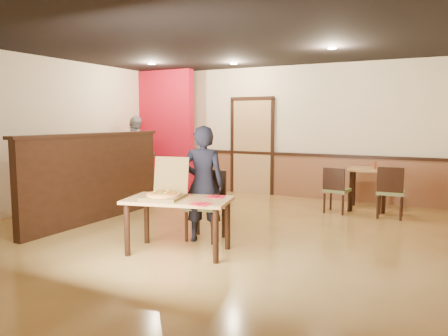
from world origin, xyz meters
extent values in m
plane|color=tan|center=(0.00, 0.00, 0.00)|extent=(7.00, 7.00, 0.00)
plane|color=black|center=(0.00, 0.00, 2.80)|extent=(7.00, 7.00, 0.00)
plane|color=beige|center=(0.00, 3.50, 1.40)|extent=(7.00, 0.00, 7.00)
plane|color=beige|center=(-3.50, 0.00, 1.40)|extent=(0.00, 7.00, 7.00)
cube|color=brown|center=(0.00, 3.47, 0.45)|extent=(7.00, 0.04, 0.90)
cube|color=black|center=(0.00, 3.45, 0.92)|extent=(7.00, 0.06, 0.06)
cube|color=tan|center=(-0.80, 3.46, 1.05)|extent=(0.90, 0.06, 2.10)
cube|color=black|center=(-2.00, -0.20, 0.70)|extent=(0.14, 3.00, 1.40)
cube|color=black|center=(-2.00, -0.20, 1.42)|extent=(0.20, 3.10, 0.05)
cube|color=red|center=(-2.90, 3.00, 1.40)|extent=(1.60, 0.20, 2.78)
cylinder|color=beige|center=(-2.30, 1.80, 2.78)|extent=(0.14, 0.14, 0.02)
cylinder|color=beige|center=(-0.80, 2.50, 2.78)|extent=(0.14, 0.14, 0.02)
cylinder|color=beige|center=(1.40, 1.50, 2.78)|extent=(0.14, 0.14, 0.02)
cube|color=#B5854C|center=(0.15, -1.02, 0.67)|extent=(1.41, 1.00, 0.04)
cylinder|color=black|center=(-0.34, -1.43, 0.32)|extent=(0.07, 0.07, 0.65)
cylinder|color=black|center=(-0.46, -0.87, 0.32)|extent=(0.07, 0.07, 0.65)
cylinder|color=black|center=(0.76, -1.18, 0.32)|extent=(0.07, 0.07, 0.65)
cylinder|color=black|center=(0.63, -0.62, 0.32)|extent=(0.07, 0.07, 0.65)
cube|color=olive|center=(0.15, -0.35, 0.47)|extent=(0.52, 0.52, 0.06)
cube|color=black|center=(0.12, -0.14, 0.73)|extent=(0.45, 0.09, 0.45)
cylinder|color=black|center=(-0.03, -0.56, 0.20)|extent=(0.05, 0.05, 0.41)
cylinder|color=black|center=(-0.07, -0.18, 0.20)|extent=(0.05, 0.05, 0.41)
cylinder|color=black|center=(0.36, -0.52, 0.20)|extent=(0.05, 0.05, 0.41)
cylinder|color=black|center=(0.32, -0.14, 0.20)|extent=(0.05, 0.05, 0.41)
cube|color=olive|center=(1.37, 2.26, 0.40)|extent=(0.45, 0.45, 0.05)
cube|color=black|center=(1.36, 2.08, 0.63)|extent=(0.39, 0.08, 0.39)
cylinder|color=black|center=(1.56, 2.41, 0.18)|extent=(0.04, 0.04, 0.35)
cylinder|color=black|center=(1.52, 2.08, 0.18)|extent=(0.04, 0.04, 0.35)
cylinder|color=black|center=(1.23, 2.44, 0.18)|extent=(0.04, 0.04, 0.35)
cylinder|color=black|center=(1.19, 2.11, 0.18)|extent=(0.04, 0.04, 0.35)
cube|color=olive|center=(2.27, 2.26, 0.44)|extent=(0.46, 0.46, 0.06)
cube|color=black|center=(2.28, 2.06, 0.67)|extent=(0.42, 0.06, 0.42)
cylinder|color=black|center=(2.45, 2.45, 0.19)|extent=(0.04, 0.04, 0.38)
cylinder|color=black|center=(2.46, 2.09, 0.19)|extent=(0.04, 0.04, 0.38)
cylinder|color=black|center=(2.09, 2.43, 0.19)|extent=(0.04, 0.04, 0.38)
cylinder|color=black|center=(2.10, 2.07, 0.19)|extent=(0.04, 0.04, 0.38)
cube|color=#B5854C|center=(1.82, 2.81, 0.75)|extent=(0.79, 0.79, 0.04)
cylinder|color=black|center=(1.58, 2.50, 0.36)|extent=(0.07, 0.07, 0.73)
cylinder|color=black|center=(1.52, 3.06, 0.36)|extent=(0.07, 0.07, 0.73)
cylinder|color=black|center=(2.13, 2.56, 0.36)|extent=(0.07, 0.07, 0.73)
cylinder|color=black|center=(2.07, 3.12, 0.36)|extent=(0.07, 0.07, 0.73)
imported|color=black|center=(0.16, -0.43, 0.79)|extent=(0.68, 0.57, 1.58)
imported|color=gray|center=(-3.00, 2.10, 0.87)|extent=(0.73, 1.10, 1.74)
cube|color=brown|center=(-0.02, -1.11, 0.70)|extent=(0.55, 0.55, 0.03)
cube|color=brown|center=(-0.07, -0.85, 0.95)|extent=(0.47, 0.18, 0.46)
cylinder|color=#D18F4C|center=(-0.02, -1.11, 0.74)|extent=(0.43, 0.43, 0.03)
cube|color=red|center=(0.58, -1.21, 0.69)|extent=(0.22, 0.22, 0.00)
cylinder|color=silver|center=(0.55, -1.21, 0.70)|extent=(0.02, 0.18, 0.01)
cube|color=silver|center=(0.61, -1.21, 0.69)|extent=(0.03, 0.19, 0.00)
cube|color=red|center=(0.51, -0.72, 0.69)|extent=(0.27, 0.27, 0.01)
cylinder|color=silver|center=(0.48, -0.72, 0.70)|extent=(0.05, 0.19, 0.01)
cube|color=silver|center=(0.54, -0.72, 0.69)|extent=(0.06, 0.20, 0.00)
cylinder|color=#9A361C|center=(1.93, 2.78, 0.84)|extent=(0.05, 0.05, 0.14)
camera|label=1|loc=(3.08, -5.52, 1.67)|focal=35.00mm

